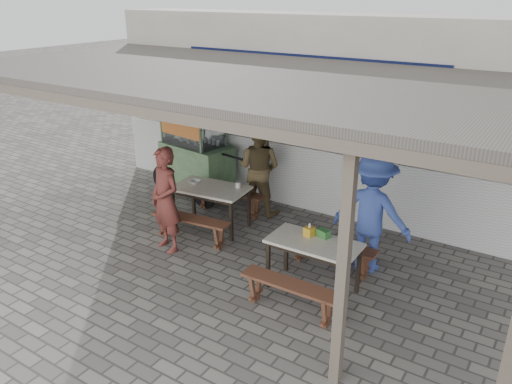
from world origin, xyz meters
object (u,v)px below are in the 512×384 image
object	(u,v)px
patron_right_table	(372,212)
donation_box	(324,233)
table_left	(211,191)
bench_right_street	(290,291)
vendor_cart	(195,152)
bench_right_wall	(332,249)
tissue_box	(309,231)
condiment_jar	(238,185)
condiment_bowl	(195,182)
patron_wall_side	(259,168)
bench_left_street	(191,224)
patron_street_side	(166,200)
table_right	(314,247)
bench_left_wall	(229,197)

from	to	relation	value
patron_right_table	donation_box	xyz separation A→B (m)	(-0.38, -0.80, -0.10)
table_left	bench_right_street	bearing A→B (deg)	-38.11
vendor_cart	donation_box	distance (m)	3.98
table_left	bench_right_wall	distance (m)	2.41
tissue_box	condiment_jar	bearing A→B (deg)	152.96
table_left	patron_right_table	world-z (taller)	patron_right_table
donation_box	condiment_bowl	xyz separation A→B (m)	(-2.79, 0.66, -0.03)
bench_right_street	donation_box	world-z (taller)	donation_box
patron_wall_side	condiment_jar	distance (m)	0.77
bench_left_street	patron_right_table	xyz separation A→B (m)	(2.74, 0.81, 0.57)
table_left	donation_box	xyz separation A→B (m)	(2.44, -0.64, 0.14)
patron_right_table	condiment_jar	xyz separation A→B (m)	(-2.41, 0.08, -0.11)
patron_street_side	tissue_box	bearing A→B (deg)	22.90
patron_street_side	condiment_jar	size ratio (longest dim) A/B	17.77
donation_box	condiment_jar	xyz separation A→B (m)	(-2.03, 0.88, -0.01)
table_right	patron_street_side	size ratio (longest dim) A/B	0.73
patron_wall_side	vendor_cart	bearing A→B (deg)	-6.13
patron_right_table	donation_box	distance (m)	0.89
table_left	patron_wall_side	world-z (taller)	patron_wall_side
table_left	bench_right_wall	world-z (taller)	table_left
table_left	table_right	world-z (taller)	same
tissue_box	donation_box	size ratio (longest dim) A/B	0.74
table_left	tissue_box	bearing A→B (deg)	-23.86
vendor_cart	patron_wall_side	world-z (taller)	patron_wall_side
table_left	bench_left_street	xyz separation A→B (m)	(0.07, -0.64, -0.34)
table_right	patron_wall_side	distance (m)	2.76
bench_right_wall	patron_street_side	world-z (taller)	patron_street_side
tissue_box	patron_street_side	bearing A→B (deg)	-172.49
condiment_jar	bench_left_wall	bearing A→B (deg)	140.07
bench_right_wall	condiment_bowl	bearing A→B (deg)	175.09
condiment_bowl	table_right	bearing A→B (deg)	-17.08
table_right	vendor_cart	distance (m)	4.03
bench_right_wall	patron_street_side	size ratio (longest dim) A/B	0.79
vendor_cart	tissue_box	xyz separation A→B (m)	(3.43, -1.74, -0.10)
bench_left_wall	bench_right_wall	size ratio (longest dim) A/B	1.04
bench_left_wall	condiment_bowl	bearing A→B (deg)	-120.30
patron_street_side	donation_box	bearing A→B (deg)	23.74
bench_right_street	patron_street_side	bearing A→B (deg)	168.67
bench_right_street	table_left	bearing A→B (deg)	147.64
bench_right_street	tissue_box	distance (m)	0.92
patron_right_table	bench_left_wall	bearing A→B (deg)	-10.53
bench_left_wall	patron_right_table	bearing A→B (deg)	-15.98
bench_left_wall	table_right	distance (m)	2.89
tissue_box	table_left	bearing A→B (deg)	162.71
bench_right_wall	donation_box	world-z (taller)	donation_box
table_left	patron_wall_side	size ratio (longest dim) A/B	0.77
table_left	bench_right_street	xyz separation A→B (m)	(2.40, -1.47, -0.34)
patron_street_side	patron_wall_side	distance (m)	2.06
patron_wall_side	donation_box	size ratio (longest dim) A/B	10.33
bench_left_street	patron_wall_side	xyz separation A→B (m)	(0.27, 1.65, 0.53)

